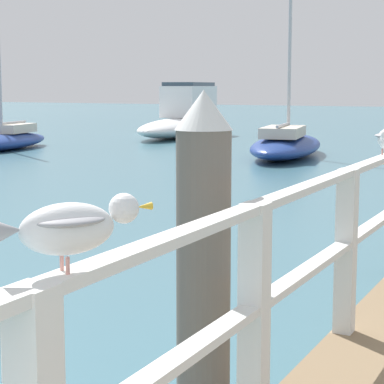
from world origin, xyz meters
The scene contains 5 objects.
dock_piling_near centered at (-1.47, 4.20, 1.06)m, with size 0.29×0.29×2.09m.
seagull_foreground centered at (-1.08, 2.55, 1.72)m, with size 0.30×0.42×0.21m.
boat_0 centered at (-14.45, 28.93, 0.76)m, with size 3.24×8.22×2.28m.
boat_1 centered at (-16.80, 20.37, 0.33)m, with size 2.61×5.01×5.21m.
boat_2 centered at (-7.39, 21.95, 0.40)m, with size 3.01×6.25×8.07m.
Camera 1 is at (0.16, 0.86, 2.11)m, focal length 69.50 mm.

